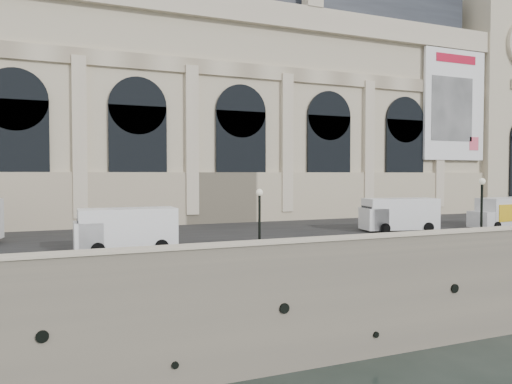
% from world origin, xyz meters
% --- Properties ---
extents(ground, '(260.00, 260.00, 0.00)m').
position_xyz_m(ground, '(0.00, 0.00, 0.00)').
color(ground, black).
rests_on(ground, ground).
extents(quay, '(160.00, 70.00, 6.00)m').
position_xyz_m(quay, '(0.00, 35.00, 3.00)').
color(quay, gray).
rests_on(quay, ground).
extents(street, '(160.00, 24.00, 0.06)m').
position_xyz_m(street, '(0.00, 14.00, 6.03)').
color(street, '#2D2D2D').
rests_on(street, quay).
extents(parapet, '(160.00, 1.40, 1.21)m').
position_xyz_m(parapet, '(0.00, 0.60, 6.62)').
color(parapet, gray).
rests_on(parapet, quay).
extents(museum, '(69.00, 18.70, 29.10)m').
position_xyz_m(museum, '(-5.98, 30.86, 19.72)').
color(museum, '#C5B897').
rests_on(museum, quay).
extents(clock_pavilion, '(13.00, 14.72, 36.70)m').
position_xyz_m(clock_pavilion, '(34.00, 27.93, 23.42)').
color(clock_pavilion, '#C5B897').
rests_on(clock_pavilion, quay).
extents(van_b, '(6.13, 2.62, 2.71)m').
position_xyz_m(van_b, '(-17.49, 7.54, 7.38)').
color(van_b, white).
rests_on(van_b, quay).
extents(van_c, '(6.61, 3.57, 2.79)m').
position_xyz_m(van_c, '(5.28, 9.86, 7.42)').
color(van_c, white).
rests_on(van_c, quay).
extents(box_truck, '(6.89, 3.00, 2.70)m').
position_xyz_m(box_truck, '(15.99, 8.51, 7.36)').
color(box_truck, silver).
rests_on(box_truck, quay).
extents(lamp_left, '(0.41, 0.41, 3.98)m').
position_xyz_m(lamp_left, '(-10.37, 2.50, 7.98)').
color(lamp_left, black).
rests_on(lamp_left, quay).
extents(lamp_right, '(0.46, 0.46, 4.56)m').
position_xyz_m(lamp_right, '(6.18, 1.80, 8.27)').
color(lamp_right, black).
rests_on(lamp_right, quay).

